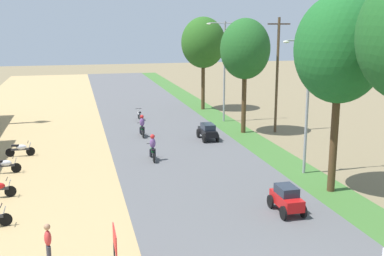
% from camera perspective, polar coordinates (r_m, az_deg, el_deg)
% --- Properties ---
extents(parked_motorbike_third, '(1.80, 0.54, 0.94)m').
position_cam_1_polar(parked_motorbike_third, '(28.87, -21.46, -4.14)').
color(parked_motorbike_third, black).
rests_on(parked_motorbike_third, dirt_shoulder).
extents(parked_motorbike_fourth, '(1.80, 0.54, 0.94)m').
position_cam_1_polar(parked_motorbike_fourth, '(32.19, -19.81, -2.35)').
color(parked_motorbike_fourth, black).
rests_on(parked_motorbike_fourth, dirt_shoulder).
extents(street_signboard, '(0.06, 1.30, 1.50)m').
position_cam_1_polar(street_signboard, '(16.78, -9.20, -13.32)').
color(street_signboard, '#262628').
rests_on(street_signboard, dirt_shoulder).
extents(pedestrian_on_shoulder, '(0.30, 0.40, 1.62)m').
position_cam_1_polar(pedestrian_on_shoulder, '(17.53, -16.82, -13.06)').
color(pedestrian_on_shoulder, '#33333D').
rests_on(pedestrian_on_shoulder, dirt_shoulder).
extents(median_tree_second, '(4.33, 4.33, 9.71)m').
position_cam_1_polar(median_tree_second, '(23.96, 17.25, 8.95)').
color(median_tree_second, '#4C351E').
rests_on(median_tree_second, median_strip).
extents(median_tree_third, '(3.75, 3.75, 8.69)m').
position_cam_1_polar(median_tree_third, '(36.33, 6.37, 9.32)').
color(median_tree_third, '#4C351E').
rests_on(median_tree_third, median_strip).
extents(median_tree_fourth, '(4.24, 4.24, 8.92)m').
position_cam_1_polar(median_tree_fourth, '(46.42, 1.36, 10.14)').
color(median_tree_fourth, '#4C351E').
rests_on(median_tree_fourth, median_strip).
extents(streetlamp_near, '(3.16, 0.20, 7.55)m').
position_cam_1_polar(streetlamp_near, '(26.87, 13.66, 3.67)').
color(streetlamp_near, gray).
rests_on(streetlamp_near, median_strip).
extents(streetlamp_mid, '(3.16, 0.20, 8.47)m').
position_cam_1_polar(streetlamp_mid, '(40.68, 3.90, 7.52)').
color(streetlamp_mid, gray).
rests_on(streetlamp_mid, median_strip).
extents(utility_pole_near, '(1.80, 0.20, 8.80)m').
position_cam_1_polar(utility_pole_near, '(37.28, 10.14, 6.43)').
color(utility_pole_near, brown).
rests_on(utility_pole_near, ground).
extents(car_hatchback_red, '(1.04, 2.00, 1.23)m').
position_cam_1_polar(car_hatchback_red, '(21.80, 11.24, -8.24)').
color(car_hatchback_red, red).
rests_on(car_hatchback_red, road_strip).
extents(car_sedan_black, '(1.10, 2.26, 1.19)m').
position_cam_1_polar(car_sedan_black, '(34.49, 1.88, -0.34)').
color(car_sedan_black, black).
rests_on(car_sedan_black, road_strip).
extents(motorbike_foreground_rider, '(0.54, 1.80, 1.66)m').
position_cam_1_polar(motorbike_foreground_rider, '(29.41, -4.75, -2.39)').
color(motorbike_foreground_rider, black).
rests_on(motorbike_foreground_rider, road_strip).
extents(motorbike_ahead_second, '(0.54, 1.80, 1.66)m').
position_cam_1_polar(motorbike_ahead_second, '(35.67, -6.00, 0.22)').
color(motorbike_ahead_second, black).
rests_on(motorbike_ahead_second, road_strip).
extents(motorbike_ahead_third, '(0.54, 1.80, 0.94)m').
position_cam_1_polar(motorbike_ahead_third, '(41.88, -6.32, 1.63)').
color(motorbike_ahead_third, black).
rests_on(motorbike_ahead_third, road_strip).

